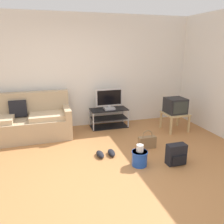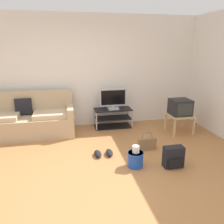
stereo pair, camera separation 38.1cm
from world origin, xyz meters
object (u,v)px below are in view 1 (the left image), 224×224
object	(u,v)px
side_table	(175,116)
crt_tv	(175,106)
couch	(23,122)
sneakers_pair	(106,153)
tv_stand	(109,118)
cleaning_bucket	(140,157)
flat_tv	(109,99)
handbag	(147,142)
backpack	(176,154)

from	to	relation	value
side_table	crt_tv	distance (m)	0.24
couch	side_table	xyz separation A→B (m)	(3.45, -0.54, 0.01)
side_table	sneakers_pair	size ratio (longest dim) A/B	1.49
side_table	sneakers_pair	world-z (taller)	side_table
tv_stand	cleaning_bucket	size ratio (longest dim) A/B	2.42
crt_tv	sneakers_pair	size ratio (longest dim) A/B	1.23
flat_tv	cleaning_bucket	bearing A→B (deg)	-90.98
couch	cleaning_bucket	distance (m)	2.71
tv_stand	handbag	size ratio (longest dim) A/B	2.41
handbag	sneakers_pair	xyz separation A→B (m)	(-0.87, -0.08, -0.09)
crt_tv	cleaning_bucket	bearing A→B (deg)	-137.90
couch	side_table	distance (m)	3.49
tv_stand	backpack	bearing A→B (deg)	-74.67
flat_tv	side_table	xyz separation A→B (m)	(1.45, -0.65, -0.35)
couch	crt_tv	distance (m)	3.49
backpack	sneakers_pair	xyz separation A→B (m)	(-1.08, 0.64, -0.13)
couch	flat_tv	world-z (taller)	couch
flat_tv	crt_tv	world-z (taller)	flat_tv
flat_tv	cleaning_bucket	xyz separation A→B (m)	(-0.03, -1.98, -0.56)
couch	flat_tv	xyz separation A→B (m)	(2.00, 0.12, 0.35)
crt_tv	handbag	world-z (taller)	crt_tv
tv_stand	crt_tv	distance (m)	1.63
flat_tv	backpack	size ratio (longest dim) A/B	1.81
crt_tv	backpack	world-z (taller)	crt_tv
cleaning_bucket	side_table	bearing A→B (deg)	41.76
crt_tv	cleaning_bucket	xyz separation A→B (m)	(-1.48, -1.34, -0.45)
cleaning_bucket	tv_stand	bearing A→B (deg)	89.03
couch	backpack	size ratio (longest dim) A/B	5.66
couch	flat_tv	bearing A→B (deg)	3.38
tv_stand	cleaning_bucket	distance (m)	2.00
couch	handbag	distance (m)	2.71
couch	cleaning_bucket	bearing A→B (deg)	-43.39
tv_stand	handbag	world-z (taller)	tv_stand
flat_tv	backpack	xyz separation A→B (m)	(0.59, -2.11, -0.54)
side_table	sneakers_pair	distance (m)	2.13
side_table	cleaning_bucket	bearing A→B (deg)	-138.24
crt_tv	cleaning_bucket	size ratio (longest dim) A/B	1.16
side_table	couch	bearing A→B (deg)	171.16
cleaning_bucket	sneakers_pair	world-z (taller)	cleaning_bucket
side_table	backpack	world-z (taller)	side_table
tv_stand	crt_tv	size ratio (longest dim) A/B	2.08
cleaning_bucket	sneakers_pair	bearing A→B (deg)	132.34
tv_stand	crt_tv	xyz separation A→B (m)	(1.45, -0.66, 0.38)
backpack	handbag	world-z (taller)	handbag
handbag	cleaning_bucket	distance (m)	0.72
flat_tv	side_table	size ratio (longest dim) A/B	1.23
cleaning_bucket	couch	bearing A→B (deg)	136.61
handbag	backpack	bearing A→B (deg)	-74.24
couch	cleaning_bucket	xyz separation A→B (m)	(1.97, -1.86, -0.21)
cleaning_bucket	flat_tv	bearing A→B (deg)	89.02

